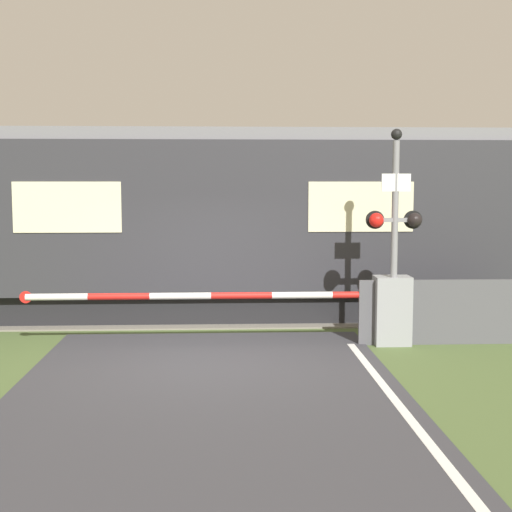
{
  "coord_description": "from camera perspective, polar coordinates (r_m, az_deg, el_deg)",
  "views": [
    {
      "loc": [
        0.22,
        -10.66,
        2.71
      ],
      "look_at": [
        0.78,
        1.64,
        1.45
      ],
      "focal_mm": 50.0,
      "sensor_mm": 36.0,
      "label": 1
    }
  ],
  "objects": [
    {
      "name": "signal_post",
      "position": [
        11.94,
        11.05,
        2.5
      ],
      "size": [
        0.93,
        0.26,
        3.59
      ],
      "color": "gray",
      "rests_on": "ground_plane"
    },
    {
      "name": "train",
      "position": [
        14.94,
        -13.66,
        2.65
      ],
      "size": [
        19.72,
        2.91,
        3.75
      ],
      "color": "black",
      "rests_on": "ground_plane"
    },
    {
      "name": "roadside_fence",
      "position": [
        12.49,
        15.43,
        -4.34
      ],
      "size": [
        3.18,
        0.06,
        1.1
      ],
      "color": "#4C4C51",
      "rests_on": "ground_plane"
    },
    {
      "name": "ground_plane",
      "position": [
        11.01,
        -3.7,
        -8.43
      ],
      "size": [
        80.0,
        80.0,
        0.0
      ],
      "primitive_type": "plane",
      "color": "#4C6033"
    },
    {
      "name": "crossing_barrier",
      "position": [
        12.1,
        8.08,
        -4.1
      ],
      "size": [
        6.48,
        0.44,
        1.16
      ],
      "color": "gray",
      "rests_on": "ground_plane"
    },
    {
      "name": "track_bed",
      "position": [
        14.89,
        -3.41,
        -4.57
      ],
      "size": [
        36.0,
        3.2,
        0.13
      ],
      "color": "slate",
      "rests_on": "ground_plane"
    }
  ]
}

